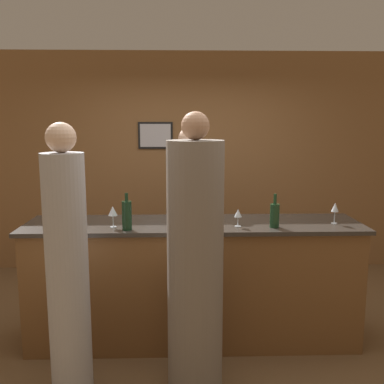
{
  "coord_description": "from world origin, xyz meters",
  "views": [
    {
      "loc": [
        -0.11,
        -3.57,
        1.93
      ],
      "look_at": [
        -0.01,
        0.1,
        1.32
      ],
      "focal_mm": 40.0,
      "sensor_mm": 36.0,
      "label": 1
    }
  ],
  "objects_px": {
    "wine_bottle_0": "(127,215)",
    "wine_bottle_1": "(275,215)",
    "bartender": "(189,223)",
    "guest_1": "(68,272)",
    "guest_0": "(195,266)"
  },
  "relations": [
    {
      "from": "guest_1",
      "to": "wine_bottle_1",
      "type": "relative_size",
      "value": 6.94
    },
    {
      "from": "wine_bottle_0",
      "to": "wine_bottle_1",
      "type": "xyz_separation_m",
      "value": [
        1.2,
        0.05,
        -0.02
      ]
    },
    {
      "from": "wine_bottle_0",
      "to": "guest_0",
      "type": "bearing_deg",
      "value": -41.24
    },
    {
      "from": "bartender",
      "to": "wine_bottle_1",
      "type": "relative_size",
      "value": 6.71
    },
    {
      "from": "guest_1",
      "to": "wine_bottle_0",
      "type": "relative_size",
      "value": 6.44
    },
    {
      "from": "guest_0",
      "to": "wine_bottle_0",
      "type": "relative_size",
      "value": 6.68
    },
    {
      "from": "bartender",
      "to": "wine_bottle_0",
      "type": "bearing_deg",
      "value": 63.68
    },
    {
      "from": "bartender",
      "to": "wine_bottle_0",
      "type": "relative_size",
      "value": 6.23
    },
    {
      "from": "wine_bottle_0",
      "to": "wine_bottle_1",
      "type": "bearing_deg",
      "value": 2.48
    },
    {
      "from": "bartender",
      "to": "wine_bottle_0",
      "type": "distance_m",
      "value": 1.2
    },
    {
      "from": "wine_bottle_0",
      "to": "guest_1",
      "type": "bearing_deg",
      "value": -122.33
    },
    {
      "from": "bartender",
      "to": "guest_1",
      "type": "height_order",
      "value": "guest_1"
    },
    {
      "from": "bartender",
      "to": "wine_bottle_1",
      "type": "bearing_deg",
      "value": 124.67
    },
    {
      "from": "guest_0",
      "to": "guest_1",
      "type": "relative_size",
      "value": 1.04
    },
    {
      "from": "guest_0",
      "to": "wine_bottle_1",
      "type": "xyz_separation_m",
      "value": [
        0.67,
        0.52,
        0.25
      ]
    }
  ]
}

